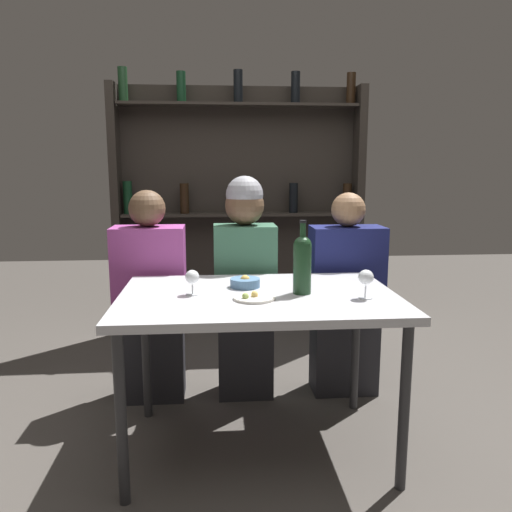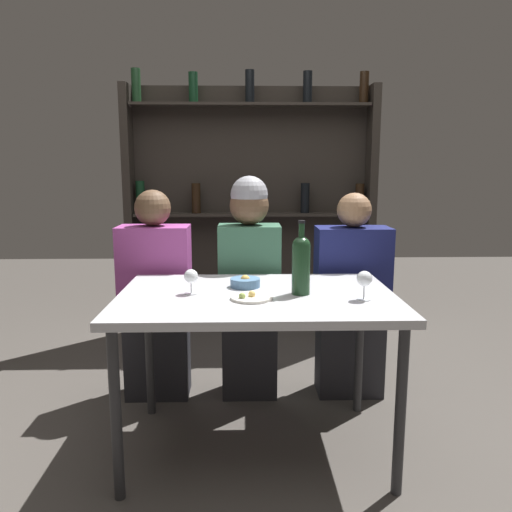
# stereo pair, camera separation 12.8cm
# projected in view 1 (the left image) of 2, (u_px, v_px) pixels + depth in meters

# --- Properties ---
(ground_plane) EXTENTS (10.00, 10.00, 0.00)m
(ground_plane) POSITION_uv_depth(u_px,v_px,m) (258.00, 447.00, 2.36)
(ground_plane) COLOR #47423D
(dining_table) EXTENTS (1.24, 0.83, 0.75)m
(dining_table) POSITION_uv_depth(u_px,v_px,m) (258.00, 308.00, 2.24)
(dining_table) COLOR silver
(dining_table) RESTS_ON ground_plane
(wine_rack_wall) EXTENTS (1.91, 0.21, 2.02)m
(wine_rack_wall) POSITION_uv_depth(u_px,v_px,m) (239.00, 204.00, 3.88)
(wine_rack_wall) COLOR #28231E
(wine_rack_wall) RESTS_ON ground_plane
(wine_bottle) EXTENTS (0.08, 0.08, 0.33)m
(wine_bottle) POSITION_uv_depth(u_px,v_px,m) (302.00, 262.00, 2.21)
(wine_bottle) COLOR #19381E
(wine_bottle) RESTS_ON dining_table
(wine_glass_0) EXTENTS (0.06, 0.06, 0.11)m
(wine_glass_0) POSITION_uv_depth(u_px,v_px,m) (192.00, 278.00, 2.20)
(wine_glass_0) COLOR silver
(wine_glass_0) RESTS_ON dining_table
(wine_glass_1) EXTENTS (0.07, 0.07, 0.13)m
(wine_glass_1) POSITION_uv_depth(u_px,v_px,m) (366.00, 278.00, 2.14)
(wine_glass_1) COLOR silver
(wine_glass_1) RESTS_ON dining_table
(food_plate_0) EXTENTS (0.18, 0.18, 0.04)m
(food_plate_0) POSITION_uv_depth(u_px,v_px,m) (254.00, 297.00, 2.14)
(food_plate_0) COLOR silver
(food_plate_0) RESTS_ON dining_table
(snack_bowl) EXTENTS (0.14, 0.14, 0.06)m
(snack_bowl) POSITION_uv_depth(u_px,v_px,m) (245.00, 282.00, 2.35)
(snack_bowl) COLOR #4C7299
(snack_bowl) RESTS_ON dining_table
(seated_person_left) EXTENTS (0.39, 0.22, 1.19)m
(seated_person_left) POSITION_uv_depth(u_px,v_px,m) (151.00, 303.00, 2.79)
(seated_person_left) COLOR #26262B
(seated_person_left) RESTS_ON ground_plane
(seated_person_center) EXTENTS (0.34, 0.22, 1.26)m
(seated_person_center) POSITION_uv_depth(u_px,v_px,m) (245.00, 288.00, 2.82)
(seated_person_center) COLOR #26262B
(seated_person_center) RESTS_ON ground_plane
(seated_person_right) EXTENTS (0.41, 0.22, 1.17)m
(seated_person_right) POSITION_uv_depth(u_px,v_px,m) (345.00, 301.00, 2.88)
(seated_person_right) COLOR #26262B
(seated_person_right) RESTS_ON ground_plane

